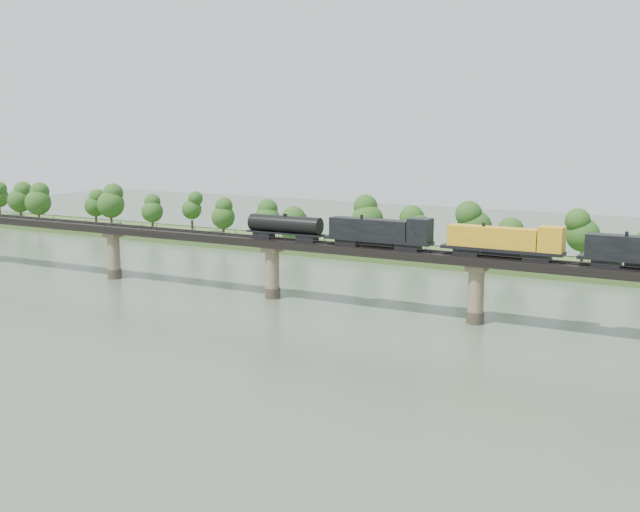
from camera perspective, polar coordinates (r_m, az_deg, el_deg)
The scene contains 6 objects.
ground at distance 130.08m, azimuth -10.45°, elevation -5.51°, with size 400.00×400.00×0.00m, color #3B4939.
far_bank at distance 201.42m, azimuth 4.95°, elevation 0.26°, with size 300.00×24.00×1.60m, color #335020.
bridge at distance 152.63m, azimuth -3.41°, elevation -0.99°, with size 236.00×30.00×11.50m.
bridge_superstructure at distance 151.58m, azimuth -3.43°, elevation 1.36°, with size 220.00×4.90×0.75m.
far_treeline at distance 199.68m, azimuth 2.30°, elevation 2.54°, with size 289.06×17.54×13.60m.
freight_train at distance 135.45m, azimuth 9.89°, elevation 1.24°, with size 81.24×3.17×5.59m.
Camera 1 is at (79.88, -96.92, 33.85)m, focal length 45.00 mm.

